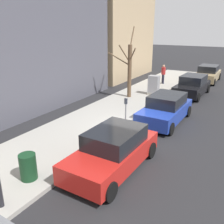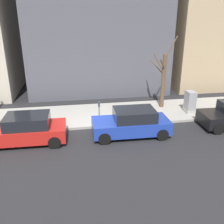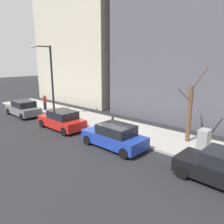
{
  "view_description": "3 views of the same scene",
  "coord_description": "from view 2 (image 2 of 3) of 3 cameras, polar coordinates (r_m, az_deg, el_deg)",
  "views": [
    {
      "loc": [
        -5.14,
        10.82,
        5.01
      ],
      "look_at": [
        0.62,
        0.9,
        1.06
      ],
      "focal_mm": 40.0,
      "sensor_mm": 36.0,
      "label": 1
    },
    {
      "loc": [
        -13.38,
        1.33,
        6.24
      ],
      "look_at": [
        0.21,
        -0.98,
        0.9
      ],
      "focal_mm": 40.0,
      "sensor_mm": 36.0,
      "label": 2
    },
    {
      "loc": [
        -10.96,
        -10.33,
        5.44
      ],
      "look_at": [
        1.27,
        0.54,
        1.49
      ],
      "focal_mm": 35.0,
      "sensor_mm": 36.0,
      "label": 3
    }
  ],
  "objects": [
    {
      "name": "parking_meter",
      "position": [
        14.87,
        -2.97,
        0.44
      ],
      "size": [
        0.14,
        0.1,
        1.35
      ],
      "color": "slate",
      "rests_on": "sidewalk"
    },
    {
      "name": "sidewalk",
      "position": [
        16.62,
        -4.37,
        -0.66
      ],
      "size": [
        4.0,
        36.0,
        0.15
      ],
      "primitive_type": "cube",
      "color": "#9E9B93",
      "rests_on": "ground"
    },
    {
      "name": "utility_box",
      "position": [
        17.47,
        17.39,
        2.21
      ],
      "size": [
        0.83,
        0.61,
        1.43
      ],
      "color": "#A8A399",
      "rests_on": "sidewalk"
    },
    {
      "name": "parked_car_red",
      "position": [
        13.67,
        -19.16,
        -3.82
      ],
      "size": [
        2.0,
        4.24,
        1.52
      ],
      "rotation": [
        0.0,
        0.0,
        -0.02
      ],
      "color": "red",
      "rests_on": "ground"
    },
    {
      "name": "parked_car_blue",
      "position": [
        13.75,
        4.5,
        -2.49
      ],
      "size": [
        2.0,
        4.24,
        1.52
      ],
      "rotation": [
        0.0,
        0.0,
        -0.02
      ],
      "color": "#1E389E",
      "rests_on": "ground"
    },
    {
      "name": "bare_tree",
      "position": [
        17.68,
        11.62,
        7.39
      ],
      "size": [
        2.17,
        1.47,
        4.87
      ],
      "color": "brown",
      "rests_on": "sidewalk"
    },
    {
      "name": "ground_plane",
      "position": [
        14.82,
        -3.61,
        -3.77
      ],
      "size": [
        120.0,
        120.0,
        0.0
      ],
      "primitive_type": "plane",
      "color": "#232326"
    }
  ]
}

